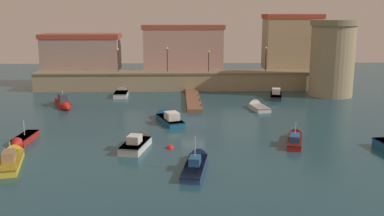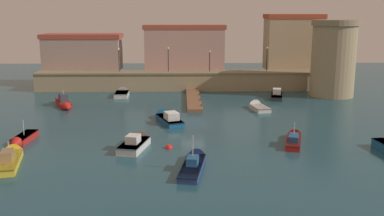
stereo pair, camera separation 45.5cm
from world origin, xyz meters
The scene contains 20 objects.
ground_plane centered at (0.00, 0.00, 0.00)m, with size 115.20×115.20×0.00m, color #1E4756.
quay_wall centered at (0.00, 21.08, 1.43)m, with size 46.80×4.07×2.84m.
old_town_backdrop centered at (0.50, 25.30, 6.31)m, with size 45.00×5.49×8.87m.
fortress_tower centered at (20.25, 15.33, 5.43)m, with size 6.60×6.60×10.74m.
pier_dock centered at (0.39, 11.91, 0.22)m, with size 1.87×14.58×0.70m.
quay_lamp_0 centered at (-10.80, 21.08, 5.20)m, with size 0.32×0.32×3.55m.
quay_lamp_1 centered at (-3.26, 21.08, 5.28)m, with size 0.32×0.32×3.70m.
quay_lamp_2 centered at (3.09, 21.08, 4.99)m, with size 0.32×0.32×3.19m.
quay_lamp_3 centered at (11.92, 21.08, 5.29)m, with size 0.32×0.32×3.71m.
moored_boat_0 centered at (-2.86, 0.83, 0.39)m, with size 3.70×6.72×1.86m.
moored_boat_1 centered at (12.30, 14.70, 0.40)m, with size 2.85×6.69×1.75m.
moored_boat_2 centered at (-15.98, -7.37, 0.32)m, with size 1.49×4.82×2.30m.
moored_boat_3 centered at (8.19, 6.71, 0.28)m, with size 2.40×4.62×1.56m.
moored_boat_4 centered at (-5.21, -8.84, 0.42)m, with size 2.88×5.66×1.88m.
moored_boat_5 centered at (-0.24, -14.10, 0.31)m, with size 2.52×7.09×3.15m.
moored_boat_6 centered at (9.20, -7.71, 0.35)m, with size 2.84×6.22×2.42m.
moored_boat_7 centered at (-14.97, -12.80, 0.39)m, with size 2.93×6.90×2.33m.
moored_boat_8 centered at (-9.76, 16.09, 0.35)m, with size 1.94×4.50×1.73m.
moored_boat_9 centered at (-16.17, 8.67, 0.46)m, with size 3.74×6.60×2.42m.
mooring_buoy_0 centered at (-2.37, -9.41, 0.00)m, with size 0.67×0.67×0.67m, color red.
Camera 1 is at (-1.63, -47.28, 11.81)m, focal length 41.76 mm.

